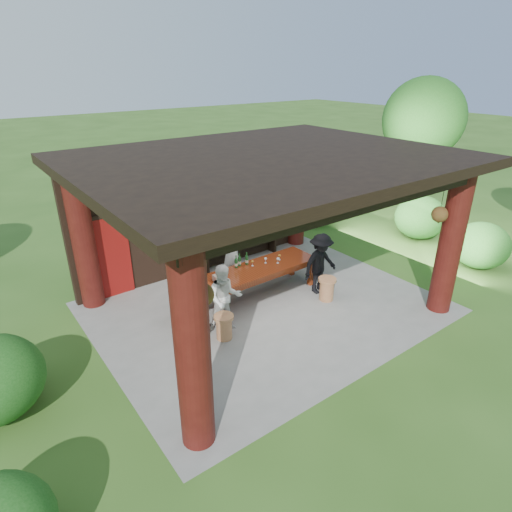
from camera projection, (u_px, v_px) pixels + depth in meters
ground at (266, 307)px, 9.91m from camera, size 90.00×90.00×0.00m
pavilion at (255, 215)px, 9.34m from camera, size 7.50×6.00×3.60m
wine_shelf at (240, 226)px, 11.80m from camera, size 2.36×0.36×2.08m
tasting_table at (249, 275)px, 10.00m from camera, size 3.60×0.96×0.75m
stool_near_left at (224, 326)px, 8.68m from camera, size 0.41×0.41×0.54m
stool_near_right at (327, 288)px, 10.11m from camera, size 0.43×0.43×0.56m
stool_far_left at (198, 335)px, 8.49m from camera, size 0.34×0.34×0.45m
host at (231, 254)px, 10.53m from camera, size 0.73×0.57×1.76m
guest_woman at (225, 298)px, 8.81m from camera, size 0.88×0.79×1.47m
guest_man at (320, 264)px, 10.27m from camera, size 0.99×0.58×1.52m
table_bottles at (241, 260)px, 10.13m from camera, size 0.39×0.12×0.31m
table_glasses at (269, 260)px, 10.30m from camera, size 0.80×0.31×0.15m
napkin_basket at (219, 277)px, 9.48m from camera, size 0.26×0.18×0.14m
shrubs at (313, 263)px, 10.76m from camera, size 13.93×7.80×1.36m
trees at (341, 138)px, 11.15m from camera, size 21.65×10.89×4.80m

